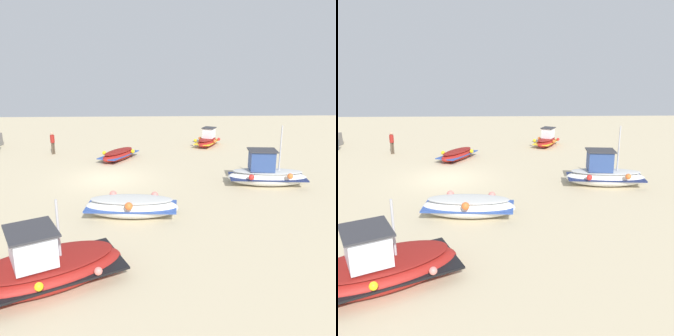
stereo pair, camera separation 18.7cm
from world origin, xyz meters
The scene contains 7 objects.
ground_plane centered at (0.00, 0.00, 0.00)m, with size 56.88×56.88×0.00m, color beige.
fishing_boat_0 centered at (-5.85, -1.75, 0.50)m, with size 2.18×4.28×1.03m.
fishing_boat_1 centered at (-1.61, -9.10, 0.69)m, with size 2.20×4.54×3.42m.
fishing_boat_2 centered at (-11.14, 0.62, 0.63)m, with size 4.10×5.26×2.78m.
fishing_boat_3 centered at (9.17, -7.35, 0.50)m, with size 3.38×2.61×1.54m.
fishing_boat_4 centered at (4.70, -0.25, 0.37)m, with size 3.80×2.89×0.73m.
person_walking centered at (6.65, 4.94, 0.99)m, with size 0.32×0.32×1.71m.
Camera 2 is at (-21.26, -2.92, 6.54)m, focal length 39.31 mm.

